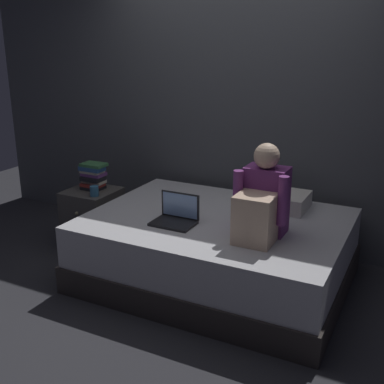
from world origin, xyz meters
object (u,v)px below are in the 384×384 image
person_sitting (262,202)px  nightstand (93,218)px  mug (94,191)px  bed (216,250)px  book_stack (93,176)px  laptop (176,216)px  pillow (273,199)px

person_sitting → nightstand: bearing=170.3°
mug → bed: bearing=0.8°
person_sitting → book_stack: size_ratio=2.67×
nightstand → person_sitting: size_ratio=0.84×
bed → person_sitting: person_sitting is taller
laptop → pillow: bearing=51.9°
pillow → mug: (-1.48, -0.47, -0.01)m
nightstand → laptop: 1.17m
person_sitting → pillow: bearing=100.0°
laptop → mug: 0.97m
book_stack → person_sitting: bearing=-10.9°
book_stack → nightstand: bearing=-89.4°
nightstand → book_stack: 0.40m
bed → mug: mug is taller
laptop → pillow: laptop is taller
laptop → bed: bearing=46.0°
pillow → mug: pillow is taller
bed → pillow: size_ratio=3.57×
book_stack → mug: size_ratio=2.73×
person_sitting → mug: person_sitting is taller
bed → person_sitting: size_ratio=3.05×
pillow → mug: bearing=-162.5°
person_sitting → mug: size_ratio=7.28×
nightstand → pillow: size_ratio=0.98×
bed → person_sitting: bearing=-24.3°
nightstand → book_stack: bearing=90.6°
laptop → book_stack: book_stack is taller
bed → nightstand: 1.30m
laptop → person_sitting: bearing=4.2°
nightstand → pillow: 1.68m
laptop → mug: size_ratio=3.56×
person_sitting → bed: bearing=155.7°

